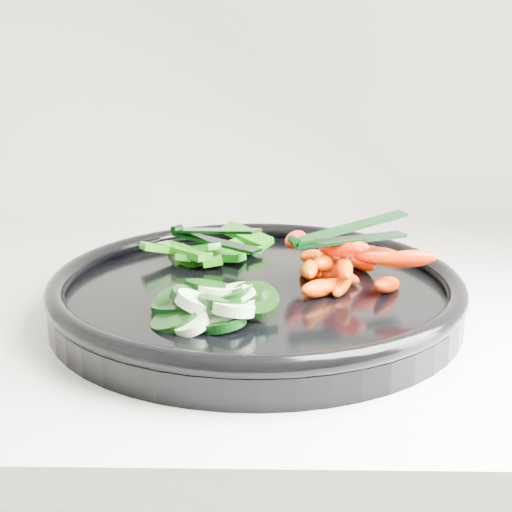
{
  "coord_description": "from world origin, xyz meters",
  "views": [
    {
      "loc": [
        -0.61,
        1.03,
        1.17
      ],
      "look_at": [
        -0.62,
        1.64,
        0.99
      ],
      "focal_mm": 50.0,
      "sensor_mm": 36.0,
      "label": 1
    }
  ],
  "objects": [
    {
      "name": "tong_pepper",
      "position": [
        -0.67,
        1.73,
        0.98
      ],
      "size": [
        0.1,
        0.08,
        0.02
      ],
      "color": "black",
      "rests_on": "pepper_pile"
    },
    {
      "name": "tong_carrot",
      "position": [
        -0.54,
        1.65,
        1.0
      ],
      "size": [
        0.11,
        0.06,
        0.02
      ],
      "color": "black",
      "rests_on": "carrot_pile"
    },
    {
      "name": "cucumber_pile",
      "position": [
        -0.66,
        1.57,
        0.96
      ],
      "size": [
        0.12,
        0.11,
        0.04
      ],
      "color": "black",
      "rests_on": "veggie_tray"
    },
    {
      "name": "carrot_pile",
      "position": [
        -0.54,
        1.65,
        0.97
      ],
      "size": [
        0.14,
        0.12,
        0.05
      ],
      "color": "#FF4200",
      "rests_on": "veggie_tray"
    },
    {
      "name": "pepper_pile",
      "position": [
        -0.68,
        1.73,
        0.96
      ],
      "size": [
        0.14,
        0.12,
        0.03
      ],
      "color": "#0B6709",
      "rests_on": "veggie_tray"
    },
    {
      "name": "veggie_tray",
      "position": [
        -0.62,
        1.64,
        0.95
      ],
      "size": [
        0.39,
        0.39,
        0.04
      ],
      "color": "black",
      "rests_on": "counter"
    }
  ]
}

